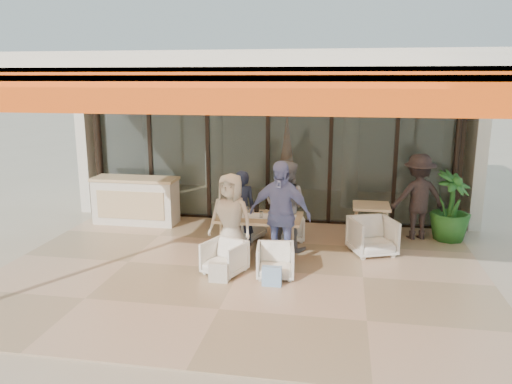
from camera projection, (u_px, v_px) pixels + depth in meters
ground at (241, 271)px, 8.33m from camera, size 70.00×70.00×0.00m
terrace_floor at (241, 270)px, 8.33m from camera, size 8.00×6.00×0.01m
terrace_structure at (236, 71)px, 7.35m from camera, size 8.00×6.00×3.40m
glass_storefront at (268, 151)px, 10.86m from camera, size 8.08×0.10×3.20m
interior_block at (282, 114)px, 12.94m from camera, size 9.05×3.62×3.52m
host_counter at (136, 200)px, 10.89m from camera, size 1.85×0.65×1.04m
dining_table at (259, 219)px, 8.89m from camera, size 1.50×0.90×0.93m
chair_far_left at (246, 223)px, 9.94m from camera, size 0.79×0.76×0.65m
chair_far_right at (288, 226)px, 9.81m from camera, size 0.68×0.65×0.59m
chair_near_left at (224, 256)px, 8.12m from camera, size 0.76×0.74×0.62m
chair_near_right at (275, 260)px, 7.98m from camera, size 0.65×0.62×0.61m
diner_navy at (241, 209)px, 9.37m from camera, size 0.63×0.51×1.48m
diner_grey at (286, 206)px, 9.21m from camera, size 0.97×0.85×1.68m
diner_cream at (231, 219)px, 8.49m from camera, size 0.86×0.66×1.59m
diner_periwinkle at (280, 215)px, 8.33m from camera, size 1.14×0.67×1.83m
tote_bag_cream at (218, 273)px, 7.77m from camera, size 0.30×0.10×0.34m
tote_bag_blue at (272, 277)px, 7.63m from camera, size 0.30×0.10×0.34m
side_table at (371, 210)px, 9.67m from camera, size 0.70×0.70×0.74m
side_chair at (372, 235)px, 9.01m from camera, size 0.94×0.91×0.76m
standing_woman at (418, 197)px, 9.79m from camera, size 1.24×0.91×1.72m
potted_palm at (451, 207)px, 9.71m from camera, size 1.10×1.10×1.39m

